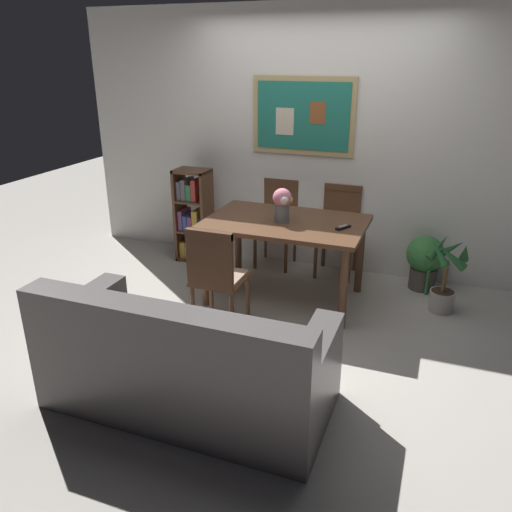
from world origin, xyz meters
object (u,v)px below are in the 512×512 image
dining_table (285,231)px  dining_chair_far_right (339,223)px  flower_vase (282,203)px  dining_chair_near_left (216,272)px  dining_chair_far_left (278,215)px  tv_remote (343,227)px  bookshelf (194,219)px  potted_palm (445,278)px  potted_ivy (425,260)px  leather_couch (184,365)px

dining_table → dining_chair_far_right: bearing=67.3°
flower_vase → dining_chair_near_left: bearing=-111.3°
dining_chair_far_left → tv_remote: (0.85, -0.85, 0.23)m
bookshelf → tv_remote: bookshelf is taller
flower_vase → potted_palm: bearing=11.2°
dining_chair_far_left → potted_ivy: dining_chair_far_left is taller
dining_chair_far_right → bookshelf: bearing=-172.4°
dining_chair_far_right → bookshelf: size_ratio=0.90×
dining_chair_far_right → potted_ivy: (0.87, -0.12, -0.24)m
dining_table → tv_remote: 0.53m
leather_couch → flower_vase: 1.81m
dining_chair_far_left → bookshelf: size_ratio=0.90×
tv_remote → dining_chair_far_right: bearing=103.2°
dining_chair_near_left → bookshelf: size_ratio=0.90×
potted_ivy → flower_vase: size_ratio=1.95×
dining_chair_near_left → tv_remote: dining_chair_near_left is taller
dining_table → dining_chair_far_right: dining_chair_far_right is taller
dining_table → bookshelf: bearing=154.7°
tv_remote → dining_chair_near_left: bearing=-137.9°
potted_palm → dining_table: bearing=-170.1°
dining_chair_far_left → dining_chair_far_right: same height
dining_table → dining_chair_far_left: 0.88m
dining_chair_near_left → potted_ivy: bearing=44.1°
dining_chair_near_left → flower_vase: flower_vase is taller
dining_chair_near_left → tv_remote: bearing=42.1°
bookshelf → flower_vase: bearing=-27.1°
bookshelf → flower_vase: (1.20, -0.61, 0.46)m
potted_palm → potted_ivy: bearing=114.5°
dining_chair_near_left → leather_couch: size_ratio=0.51×
potted_ivy → bookshelf: bearing=-177.8°
potted_ivy → potted_palm: size_ratio=0.83×
dining_chair_far_left → bookshelf: bearing=-165.5°
bookshelf → potted_ivy: bookshelf is taller
leather_couch → potted_ivy: 2.73m
dining_chair_far_right → potted_palm: dining_chair_far_right is taller
dining_chair_far_right → dining_chair_near_left: bearing=-112.2°
bookshelf → potted_ivy: size_ratio=1.73×
dining_chair_near_left → leather_couch: (0.21, -0.94, -0.23)m
tv_remote → potted_palm: bearing=17.9°
leather_couch → bookshelf: 2.57m
tv_remote → dining_table: bearing=175.8°
leather_couch → potted_ivy: leather_couch is taller
dining_chair_far_right → potted_palm: 1.21m
leather_couch → dining_table: bearing=86.4°
dining_table → bookshelf: size_ratio=1.39×
potted_ivy → potted_palm: potted_palm is taller
dining_chair_far_left → tv_remote: bearing=-44.7°
dining_chair_far_left → flower_vase: flower_vase is taller
dining_chair_far_left → potted_palm: (1.72, -0.57, -0.22)m
flower_vase → tv_remote: size_ratio=1.88×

